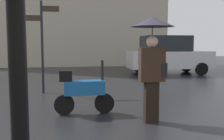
{
  "coord_description": "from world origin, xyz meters",
  "views": [
    {
      "loc": [
        0.0,
        -2.47,
        1.59
      ],
      "look_at": [
        1.04,
        3.94,
        0.95
      ],
      "focal_mm": 41.42,
      "sensor_mm": 36.0,
      "label": 1
    }
  ],
  "objects_px": {
    "pedestrian_with_umbrella": "(152,48)",
    "parked_scooter": "(82,90)",
    "street_signpost": "(42,38)",
    "parked_car_left": "(168,55)"
  },
  "relations": [
    {
      "from": "pedestrian_with_umbrella",
      "to": "parked_scooter",
      "type": "relative_size",
      "value": 1.55
    },
    {
      "from": "pedestrian_with_umbrella",
      "to": "parked_scooter",
      "type": "distance_m",
      "value": 1.89
    },
    {
      "from": "parked_scooter",
      "to": "street_signpost",
      "type": "distance_m",
      "value": 3.26
    },
    {
      "from": "street_signpost",
      "to": "parked_scooter",
      "type": "bearing_deg",
      "value": -67.53
    },
    {
      "from": "parked_scooter",
      "to": "parked_car_left",
      "type": "bearing_deg",
      "value": 38.53
    },
    {
      "from": "pedestrian_with_umbrella",
      "to": "parked_car_left",
      "type": "xyz_separation_m",
      "value": [
        3.58,
        8.31,
        -0.5
      ]
    },
    {
      "from": "pedestrian_with_umbrella",
      "to": "parked_scooter",
      "type": "height_order",
      "value": "pedestrian_with_umbrella"
    },
    {
      "from": "pedestrian_with_umbrella",
      "to": "parked_scooter",
      "type": "bearing_deg",
      "value": 114.88
    },
    {
      "from": "pedestrian_with_umbrella",
      "to": "parked_scooter",
      "type": "xyz_separation_m",
      "value": [
        -1.36,
        0.87,
        -0.97
      ]
    },
    {
      "from": "pedestrian_with_umbrella",
      "to": "street_signpost",
      "type": "height_order",
      "value": "street_signpost"
    }
  ]
}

